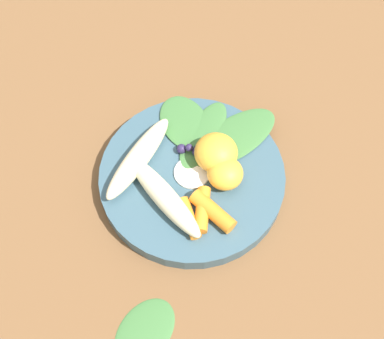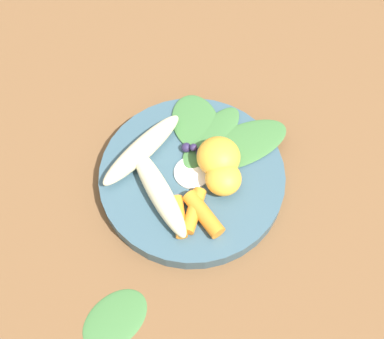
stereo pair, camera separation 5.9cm
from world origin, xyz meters
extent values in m
plane|color=brown|center=(0.00, 0.00, 0.00)|extent=(2.40, 2.40, 0.00)
cylinder|color=#385666|center=(0.00, 0.00, 0.01)|extent=(0.24, 0.24, 0.02)
ellipsoid|color=beige|center=(0.04, 0.04, 0.04)|extent=(0.10, 0.13, 0.03)
ellipsoid|color=beige|center=(0.07, -0.02, 0.04)|extent=(0.11, 0.13, 0.03)
ellipsoid|color=#F4A833|center=(-0.03, -0.01, 0.04)|extent=(0.06, 0.06, 0.04)
ellipsoid|color=#F4A833|center=(-0.04, 0.01, 0.04)|extent=(0.05, 0.05, 0.03)
cylinder|color=orange|center=(0.01, 0.06, 0.03)|extent=(0.02, 0.05, 0.01)
cylinder|color=orange|center=(-0.01, 0.06, 0.03)|extent=(0.03, 0.06, 0.02)
cylinder|color=orange|center=(-0.02, 0.06, 0.03)|extent=(0.05, 0.06, 0.02)
sphere|color=#2D234C|center=(-0.01, -0.03, 0.03)|extent=(0.01, 0.01, 0.01)
sphere|color=#2D234C|center=(-0.02, -0.04, 0.03)|extent=(0.01, 0.01, 0.01)
sphere|color=#2D234C|center=(-0.02, -0.04, 0.03)|extent=(0.01, 0.01, 0.01)
sphere|color=#2D234C|center=(-0.03, -0.03, 0.03)|extent=(0.01, 0.01, 0.01)
sphere|color=#2D234C|center=(-0.01, -0.03, 0.03)|extent=(0.01, 0.01, 0.01)
sphere|color=#2D234C|center=(-0.02, -0.02, 0.04)|extent=(0.01, 0.01, 0.01)
sphere|color=#2D234C|center=(0.00, -0.03, 0.04)|extent=(0.01, 0.01, 0.01)
sphere|color=#2D234C|center=(0.01, -0.03, 0.03)|extent=(0.01, 0.01, 0.01)
cylinder|color=white|center=(0.00, 0.00, 0.03)|extent=(0.05, 0.05, 0.00)
ellipsoid|color=#3D7038|center=(-0.06, -0.05, 0.03)|extent=(0.15, 0.12, 0.00)
ellipsoid|color=#3D7038|center=(-0.02, -0.06, 0.03)|extent=(0.10, 0.12, 0.00)
ellipsoid|color=#3D7038|center=(0.00, -0.08, 0.03)|extent=(0.09, 0.11, 0.00)
ellipsoid|color=#3D7038|center=(0.08, 0.19, 0.00)|extent=(0.10, 0.10, 0.01)
camera|label=1|loc=(0.04, 0.31, 0.60)|focal=47.55mm
camera|label=2|loc=(-0.02, 0.31, 0.60)|focal=47.55mm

